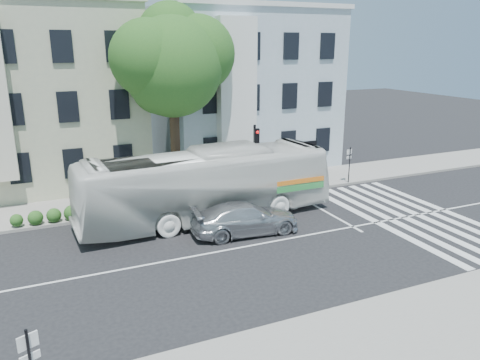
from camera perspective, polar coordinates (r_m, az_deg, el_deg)
ground at (r=20.89m, az=-0.93°, el=-8.42°), size 120.00×120.00×0.00m
sidewalk_far at (r=27.91m, az=-7.36°, el=-1.95°), size 80.00×4.00×0.15m
sidewalk_near at (r=14.81m, az=12.04°, el=-19.85°), size 80.00×4.00×0.15m
building_left at (r=32.66m, az=-23.42°, el=9.26°), size 12.00×10.00×11.00m
building_right at (r=35.69m, az=-0.02°, el=11.04°), size 12.00×10.00×11.00m
street_tree at (r=27.29m, az=-8.30°, el=14.20°), size 7.30×5.90×11.10m
bus at (r=23.82m, az=-4.05°, el=-0.59°), size 3.78×13.36×3.68m
sedan at (r=22.32m, az=0.65°, el=-4.67°), size 2.49×5.33×1.50m
hedge at (r=25.34m, az=-15.99°, el=-3.34°), size 8.54×1.35×0.70m
traffic_signal at (r=26.70m, az=1.87°, el=3.45°), size 0.45×0.54×4.36m
fire_hydrant at (r=31.75m, az=8.46°, el=1.05°), size 0.40×0.26×0.70m
far_sign_pole at (r=30.61m, az=13.18°, el=2.41°), size 0.42×0.19×2.32m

